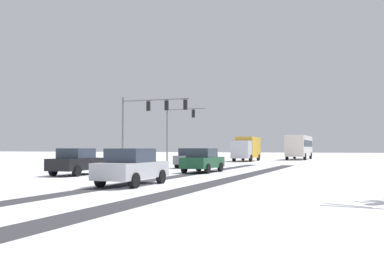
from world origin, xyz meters
The scene contains 11 objects.
wheel_track_left_lane centered at (5.00, 17.59, 0.00)m, with size 1.20×38.69×0.01m, color #38383D.
wheel_track_right_lane centered at (1.50, 17.59, 0.00)m, with size 1.04×38.69×0.01m, color #38383D.
sidewalk_kerb_right centered at (11.10, 15.83, 0.06)m, with size 4.00×38.69×0.12m, color white.
traffic_signal_far_left centered at (-8.40, 41.09, 4.36)m, with size 4.95×0.49×6.50m.
traffic_signal_near_left centered at (-6.99, 31.29, 4.81)m, with size 6.79×0.58×6.50m.
car_grey_lead centered at (-1.71, 28.90, 0.82)m, with size 1.86×4.11×1.62m.
car_dark_green_second centered at (1.47, 22.86, 0.82)m, with size 1.90×4.13×1.62m.
car_black_third centered at (-4.68, 17.48, 0.82)m, with size 1.98×4.17×1.62m.
car_silver_fourth centered at (1.97, 12.44, 0.82)m, with size 1.87×4.12×1.62m.
bus_oncoming centered at (3.16, 58.78, 1.99)m, with size 2.68×11.00×3.38m.
box_truck_delivery centered at (-1.89, 47.90, 1.63)m, with size 2.45×7.46×3.02m.
Camera 1 is at (11.36, -4.04, 1.64)m, focal length 39.86 mm.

